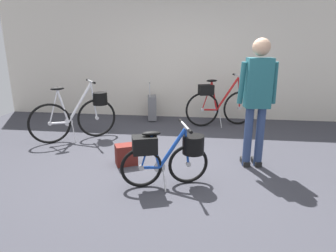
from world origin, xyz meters
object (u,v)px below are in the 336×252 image
Objects in this scene: display_bike_right at (81,113)px; visitor_near_wall at (257,95)px; backpack_on_floor at (126,155)px; rolling_suitcase at (152,108)px; display_bike_left at (218,104)px; folding_bike_foreground at (169,153)px.

display_bike_right is 2.99m from visitor_near_wall.
backpack_on_floor is at bearing -42.91° from display_bike_right.
rolling_suitcase reaches higher than backpack_on_floor.
visitor_near_wall is at bearing 5.89° from backpack_on_floor.
display_bike_left is at bearing 58.51° from backpack_on_floor.
rolling_suitcase reaches higher than folding_bike_foreground.
display_bike_left is 2.69m from display_bike_right.
rolling_suitcase is at bearing 169.57° from display_bike_left.
backpack_on_floor is (-1.34, -2.19, -0.32)m from display_bike_left.
display_bike_left is at bearing 76.22° from folding_bike_foreground.
visitor_near_wall is 2.99m from rolling_suitcase.
display_bike_left is 0.84× the size of visitor_near_wall.
visitor_near_wall is at bearing 33.45° from folding_bike_foreground.
visitor_near_wall reaches higher than display_bike_left.
folding_bike_foreground is 0.59× the size of visitor_near_wall.
display_bike_left is 1.17× the size of display_bike_right.
display_bike_left is at bearing -10.43° from rolling_suitcase.
display_bike_right is 3.51× the size of backpack_on_floor.
display_bike_left reaches higher than rolling_suitcase.
folding_bike_foreground is 2.33m from display_bike_right.
rolling_suitcase is (-1.82, 2.27, -0.71)m from visitor_near_wall.
display_bike_right is at bearing 138.83° from folding_bike_foreground.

